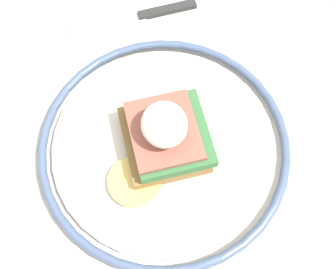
# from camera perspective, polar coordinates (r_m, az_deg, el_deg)

# --- Properties ---
(ground_plane) EXTENTS (6.00, 6.00, 0.00)m
(ground_plane) POSITION_cam_1_polar(r_m,az_deg,el_deg) (1.22, 0.15, -16.80)
(ground_plane) COLOR gray
(dining_table) EXTENTS (0.93, 0.73, 0.76)m
(dining_table) POSITION_cam_1_polar(r_m,az_deg,el_deg) (0.60, 0.29, -9.28)
(dining_table) COLOR beige
(dining_table) RESTS_ON ground_plane
(plate) EXTENTS (0.29, 0.29, 0.02)m
(plate) POSITION_cam_1_polar(r_m,az_deg,el_deg) (0.48, 0.00, -1.32)
(plate) COLOR silver
(plate) RESTS_ON dining_table
(sandwich) EXTENTS (0.11, 0.12, 0.07)m
(sandwich) POSITION_cam_1_polar(r_m,az_deg,el_deg) (0.45, -0.18, -0.04)
(sandwich) COLOR #9E703D
(sandwich) RESTS_ON plate
(knife) EXTENTS (0.02, 0.17, 0.01)m
(knife) POSITION_cam_1_polar(r_m,az_deg,el_deg) (0.58, -3.34, 15.79)
(knife) COLOR #2D2D2D
(knife) RESTS_ON dining_table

